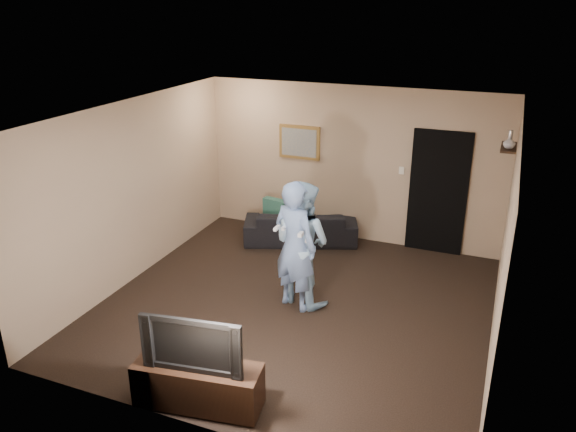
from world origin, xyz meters
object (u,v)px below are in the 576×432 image
at_px(tv_console, 198,385).
at_px(wii_player_right, 302,243).
at_px(wii_player_left, 295,246).
at_px(sofa, 301,226).
at_px(television, 195,340).

xyz_separation_m(tv_console, wii_player_right, (0.21, 2.40, 0.60)).
relative_size(tv_console, wii_player_right, 0.76).
bearing_deg(tv_console, wii_player_left, 76.83).
distance_m(tv_console, wii_player_left, 2.31).
relative_size(sofa, tv_console, 1.46).
bearing_deg(sofa, tv_console, 76.11).
height_order(wii_player_left, wii_player_right, wii_player_left).
bearing_deg(television, sofa, 88.25).
xyz_separation_m(tv_console, television, (0.00, 0.00, 0.53)).
bearing_deg(wii_player_left, tv_console, -94.61).
relative_size(television, wii_player_right, 0.60).
xyz_separation_m(tv_console, wii_player_left, (0.18, 2.22, 0.63)).
height_order(sofa, television, television).
relative_size(television, wii_player_left, 0.58).
bearing_deg(television, wii_player_left, 76.83).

